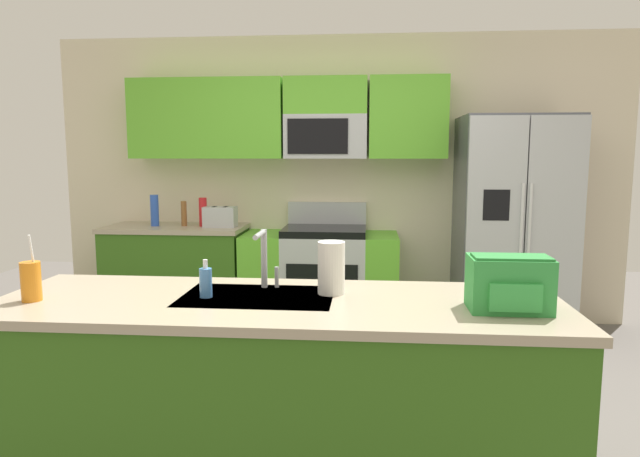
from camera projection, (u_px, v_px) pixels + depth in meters
ground_plane at (317, 423)px, 3.18m from camera, size 9.00×9.00×0.00m
kitchen_wall_unit at (322, 161)px, 5.06m from camera, size 5.20×0.43×2.60m
back_counter at (177, 275)px, 5.02m from camera, size 1.24×0.63×0.90m
range_oven at (320, 278)px, 4.91m from camera, size 1.36×0.61×1.10m
refrigerator at (513, 228)px, 4.64m from camera, size 0.90×0.76×1.85m
island_counter at (278, 396)px, 2.49m from camera, size 2.49×0.82×0.90m
toaster at (220, 217)px, 4.87m from camera, size 0.28×0.16×0.18m
pepper_mill at (184, 214)px, 4.94m from camera, size 0.05×0.05×0.22m
bottle_blue at (155, 210)px, 4.93m from camera, size 0.07×0.07×0.28m
bottle_red at (203, 212)px, 4.92m from camera, size 0.07×0.07×0.25m
sink_faucet at (264, 254)px, 2.60m from camera, size 0.08×0.21×0.28m
drink_cup_orange at (31, 281)px, 2.39m from camera, size 0.08×0.08×0.29m
soap_dispenser at (206, 282)px, 2.46m from camera, size 0.06×0.06×0.17m
paper_towel_roll at (331, 268)px, 2.52m from camera, size 0.12×0.12×0.24m
backpack at (509, 282)px, 2.24m from camera, size 0.32×0.22×0.23m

